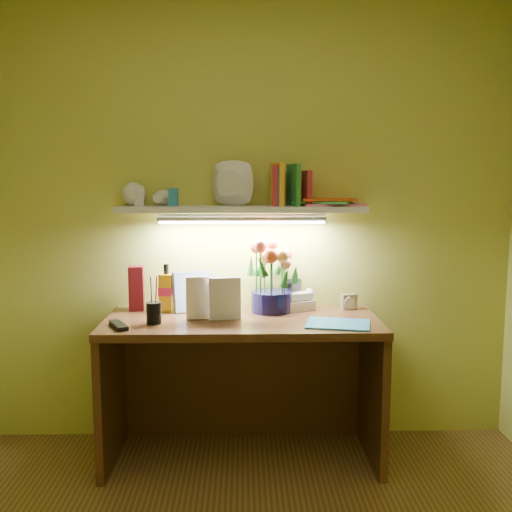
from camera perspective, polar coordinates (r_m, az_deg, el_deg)
The scene contains 13 objects.
desk at distance 3.04m, azimuth -1.36°, elevation -13.16°, with size 1.40×0.60×0.75m, color #3D2810.
flower_bouquet at distance 3.05m, azimuth 1.57°, elevation -2.03°, with size 0.24×0.24×0.38m, color #100D3A, non-canonical shape.
telephone at distance 3.12m, azimuth 3.93°, elevation -4.39°, with size 0.18×0.14×0.11m, color beige, non-canonical shape.
desk_clock at distance 3.17m, azimuth 9.27°, elevation -4.52°, with size 0.08×0.04×0.08m, color silver.
whisky_bottle at distance 3.10m, azimuth -8.93°, elevation -3.14°, with size 0.07×0.07×0.26m, color #AF7509, non-canonical shape.
whisky_box at distance 3.15m, azimuth -11.87°, elevation -3.18°, with size 0.08×0.08×0.24m, color #520B12.
pen_cup at distance 2.85m, azimuth -10.20°, elevation -4.90°, with size 0.07×0.07×0.18m, color black.
art_card at distance 3.09m, azimuth -6.32°, elevation -3.51°, with size 0.22×0.04×0.22m, color silver, non-canonical shape.
tv_remote at distance 2.83m, azimuth -13.59°, elevation -6.75°, with size 0.05×0.18×0.02m, color black.
blue_folder at distance 2.83m, azimuth 8.20°, elevation -6.74°, with size 0.30×0.22×0.01m, color #2A84BF.
desk_book_a at distance 2.89m, azimuth -7.02°, elevation -4.23°, with size 0.16×0.02×0.22m, color white.
desk_book_b at distance 2.87m, azimuth -4.69°, elevation -4.33°, with size 0.16×0.02×0.22m, color silver.
wall_shelf at distance 3.03m, azimuth -1.04°, elevation 5.48°, with size 1.30×0.33×0.26m.
Camera 1 is at (0.00, -1.64, 1.44)m, focal length 40.00 mm.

